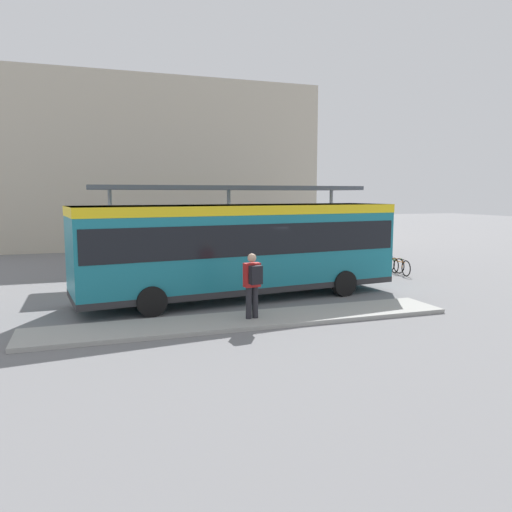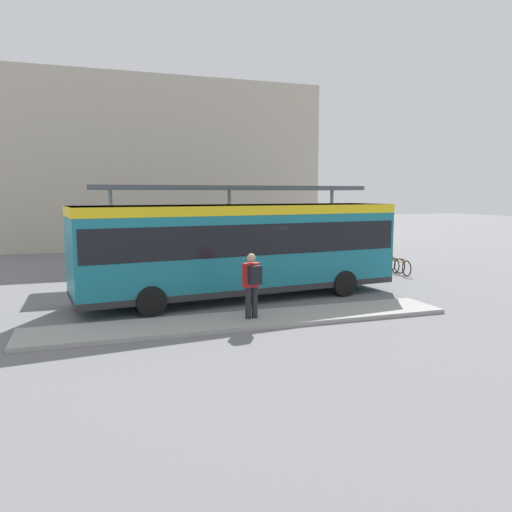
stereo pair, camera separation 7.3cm
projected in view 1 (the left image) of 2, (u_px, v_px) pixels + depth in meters
ground_plane at (241, 298)px, 17.14m from camera, size 120.00×120.00×0.00m
curb_island at (247, 320)px, 13.88m from camera, size 11.91×1.80×0.12m
city_bus at (241, 244)px, 16.92m from camera, size 11.23×3.86×3.19m
pedestrian_waiting at (253, 282)px, 13.71m from camera, size 0.47×0.51×1.82m
bicycle_orange at (400, 267)px, 22.10m from camera, size 0.48×1.66×0.72m
bicycle_green at (392, 264)px, 22.85m from camera, size 0.48×1.61×0.70m
bicycle_blue at (383, 262)px, 23.59m from camera, size 0.48×1.66×0.72m
station_shelter at (229, 190)px, 22.13m from camera, size 11.98×2.86×3.91m
potted_planter_near_shelter at (338, 260)px, 21.86m from camera, size 0.79×0.79×1.32m
station_building at (151, 169)px, 38.96m from camera, size 21.19×15.51×11.01m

